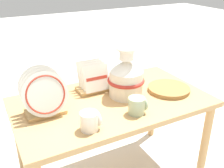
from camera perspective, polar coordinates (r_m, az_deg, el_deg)
display_table at (r=1.71m, az=0.00°, el=-5.85°), size 1.23×0.71×0.64m
ceramic_vase at (r=1.67m, az=3.08°, el=1.64°), size 0.24×0.24×0.33m
dish_rack_round_plates at (r=1.51m, az=-14.59°, el=-2.54°), size 0.25×0.19×0.27m
dish_rack_square_plates at (r=1.77m, az=-4.14°, el=0.63°), size 0.22×0.17×0.19m
wicker_charger_stack at (r=1.82m, az=12.25°, el=-1.06°), size 0.28×0.28×0.03m
mug_sage_glaze at (r=1.51m, az=5.53°, el=-4.67°), size 0.10×0.10×0.10m
mug_cream_glaze at (r=1.37m, az=-4.76°, el=-8.00°), size 0.10×0.10×0.10m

